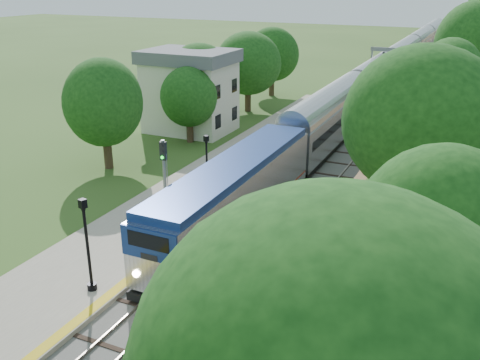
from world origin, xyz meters
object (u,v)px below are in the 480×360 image
at_px(lamppost_mid, 88,250).
at_px(signal_farside, 386,134).
at_px(signal_platform, 165,180).
at_px(station_building, 190,90).
at_px(signal_gantry, 403,60).
at_px(lamppost_far, 207,170).
at_px(train, 390,72).

relative_size(lamppost_mid, signal_farside, 0.84).
bearing_deg(signal_platform, station_building, 116.73).
xyz_separation_m(signal_platform, signal_farside, (9.10, 16.24, -0.50)).
bearing_deg(signal_gantry, lamppost_mid, -96.32).
bearing_deg(lamppost_far, lamppost_mid, -87.98).
bearing_deg(signal_gantry, station_building, -123.38).
relative_size(station_building, signal_gantry, 1.02).
bearing_deg(station_building, lamppost_far, -56.64).
relative_size(signal_gantry, lamppost_mid, 1.77).
relative_size(station_building, lamppost_far, 1.97).
xyz_separation_m(station_building, lamppost_far, (10.14, -15.41, -1.76)).
distance_m(lamppost_mid, signal_platform, 6.27).
relative_size(signal_gantry, train, 0.07).
relative_size(lamppost_far, signal_platform, 0.73).
bearing_deg(lamppost_far, signal_farside, 43.71).
relative_size(train, lamppost_mid, 25.10).
bearing_deg(station_building, train, 65.48).
relative_size(lamppost_mid, signal_platform, 0.79).
bearing_deg(train, signal_gantry, -66.55).
distance_m(signal_gantry, lamppost_far, 40.97).
distance_m(signal_gantry, signal_platform, 47.34).
distance_m(train, lamppost_mid, 58.88).
bearing_deg(signal_platform, train, 86.85).
height_order(lamppost_mid, signal_farside, signal_farside).
relative_size(train, signal_farside, 21.19).
distance_m(lamppost_mid, lamppost_far, 12.69).
relative_size(lamppost_far, signal_farside, 0.78).
relative_size(station_building, lamppost_mid, 1.81).
height_order(station_building, lamppost_far, station_building).
xyz_separation_m(station_building, lamppost_mid, (10.59, -28.09, -1.59)).
xyz_separation_m(station_building, signal_gantry, (16.47, 24.99, 0.73)).
bearing_deg(signal_platform, lamppost_mid, -94.77).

